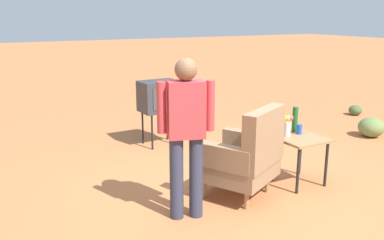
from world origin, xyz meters
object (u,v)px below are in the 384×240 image
Objects in this scene: tv_on_stand at (159,97)px; soda_can_blue at (299,129)px; person_standing at (186,129)px; flower_vase at (287,125)px; armchair at (245,156)px; side_table at (300,144)px; soda_can_red at (278,132)px; bottle_wine_green at (295,119)px.

tv_on_stand is 8.44× the size of soda_can_blue.
person_standing is 1.75m from soda_can_blue.
person_standing is at bearing 8.84° from flower_vase.
person_standing is 13.44× the size of soda_can_blue.
armchair is 0.65× the size of person_standing.
side_table is 0.31m from soda_can_red.
tv_on_stand is (0.02, -2.28, 0.28)m from armchair.
tv_on_stand is 0.63× the size of person_standing.
armchair is 0.99m from bottle_wine_green.
soda_can_blue is at bearing -179.39° from flower_vase.
bottle_wine_green is (-0.02, -0.11, 0.10)m from soda_can_blue.
soda_can_blue is 0.38× the size of bottle_wine_green.
side_table is (-0.82, -0.00, 0.01)m from armchair.
bottle_wine_green reaches higher than side_table.
armchair is at bearing 90.55° from tv_on_stand.
side_table is at bearing -176.06° from person_standing.
person_standing reaches higher than flower_vase.
soda_can_red is (-0.62, 2.12, -0.13)m from tv_on_stand.
soda_can_red is (-1.41, -0.27, -0.28)m from person_standing.
soda_can_blue is 0.31m from soda_can_red.
flower_vase is (0.21, 0.00, 0.09)m from soda_can_blue.
flower_vase is (-0.72, 2.15, -0.04)m from tv_on_stand.
armchair reaches higher than soda_can_red.
tv_on_stand is 2.52m from person_standing.
bottle_wine_green is at bearing -165.68° from armchair.
bottle_wine_green is at bearing -153.48° from flower_vase.
person_standing is (0.81, 0.11, 0.44)m from armchair.
soda_can_blue is at bearing 173.04° from soda_can_red.
person_standing is 6.19× the size of flower_vase.
side_table is 0.29m from flower_vase.
flower_vase is (-0.70, -0.12, 0.24)m from armchair.
soda_can_red reaches higher than side_table.
person_standing is 1.54m from flower_vase.
side_table is 2.24× the size of flower_vase.
person_standing is at bearing 7.87° from soda_can_blue.
soda_can_red is at bearing -164.89° from armchair.
soda_can_blue is 0.22m from flower_vase.
person_standing reaches higher than tv_on_stand.
tv_on_stand is at bearing -89.45° from armchair.
soda_can_blue is 0.46× the size of flower_vase.
flower_vase reaches higher than soda_can_red.
soda_can_blue is at bearing -172.14° from armchair.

